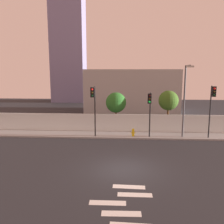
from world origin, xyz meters
TOP-DOWN VIEW (x-y plane):
  - ground_plane at (0.00, 0.00)m, footprint 80.00×80.00m
  - sidewalk at (0.00, 8.20)m, footprint 36.00×2.40m
  - perimeter_wall at (0.00, 9.49)m, footprint 36.00×0.18m
  - crosswalk_marking at (0.06, -4.10)m, footprint 3.16×3.90m
  - traffic_light_left at (2.24, 7.05)m, footprint 0.40×1.13m
  - traffic_light_center at (-2.93, 6.94)m, footprint 0.35×1.40m
  - traffic_light_right at (7.77, 6.97)m, footprint 0.40×1.35m
  - street_lamp_curbside at (5.47, 7.47)m, footprint 0.61×2.04m
  - fire_hydrant at (0.77, 7.63)m, footprint 0.44×0.26m
  - roadside_tree_leftmost at (-1.03, 10.64)m, footprint 2.20×2.20m
  - roadside_tree_midleft at (4.54, 10.64)m, footprint 2.11×2.11m
  - low_building_distant at (0.90, 23.49)m, footprint 14.57×6.00m
  - tower_on_skyline at (-12.04, 35.49)m, footprint 6.70×5.00m

SIDE VIEW (x-z plane):
  - ground_plane at x=0.00m, z-range 0.00..0.00m
  - crosswalk_marking at x=0.06m, z-range 0.00..0.01m
  - sidewalk at x=0.00m, z-range 0.00..0.15m
  - fire_hydrant at x=0.77m, z-range 0.18..0.93m
  - perimeter_wall at x=0.00m, z-range 0.15..1.95m
  - roadside_tree_leftmost at x=-1.03m, z-range 0.95..5.07m
  - traffic_light_left at x=2.24m, z-range 1.13..5.34m
  - roadside_tree_midleft at x=4.54m, z-range 1.09..5.42m
  - low_building_distant at x=0.90m, z-range 0.00..6.64m
  - traffic_light_center at x=-2.93m, z-range 1.24..6.01m
  - traffic_light_right at x=7.77m, z-range 1.26..6.15m
  - street_lamp_curbside at x=5.47m, z-range 0.78..7.51m
  - tower_on_skyline at x=-12.04m, z-range 0.00..31.57m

